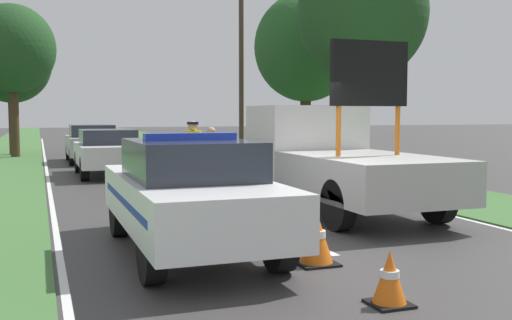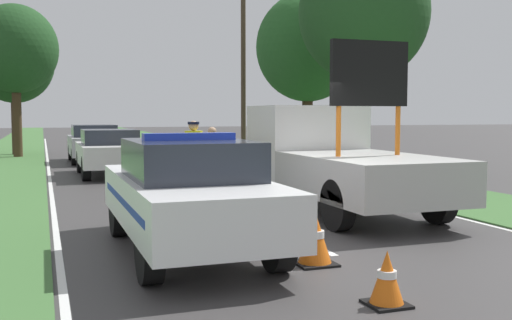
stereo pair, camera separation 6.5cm
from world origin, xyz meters
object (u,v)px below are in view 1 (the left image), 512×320
Objects in this scene: traffic_cone_behind_barrier at (286,218)px; queued_car_sedan_silver at (92,143)px; police_officer at (193,153)px; roadside_tree_mid_left at (362,14)px; utility_pole at (241,58)px; traffic_cone_near_truck at (390,278)px; traffic_cone_centre_front at (316,238)px; queued_car_van_white at (108,151)px; roadside_tree_near_left at (11,62)px; pedestrian_civilian at (211,155)px; roadside_tree_near_right at (12,49)px; road_barrier at (195,153)px; traffic_cone_near_police at (255,176)px; police_car at (189,193)px; work_truck at (333,158)px; roadside_tree_mid_right at (306,48)px.

queued_car_sedan_silver is at bearing 95.83° from traffic_cone_behind_barrier.
roadside_tree_mid_left is at bearing 177.96° from police_officer.
traffic_cone_near_truck is at bearing -104.03° from utility_pole.
traffic_cone_centre_front is 0.08× the size of utility_pole.
roadside_tree_mid_left is at bearing 149.73° from queued_car_van_white.
queued_car_van_white is 0.51× the size of utility_pole.
queued_car_sedan_silver is at bearing 94.27° from traffic_cone_centre_front.
roadside_tree_near_left is at bearing 141.97° from utility_pole.
pedestrian_civilian is 0.24× the size of roadside_tree_near_right.
queued_car_van_white is at bearing 149.73° from roadside_tree_mid_left.
traffic_cone_near_truck is at bearing 68.02° from police_officer.
road_barrier is at bearing -115.17° from utility_pole.
roadside_tree_mid_left is (5.48, 10.15, 4.51)m from traffic_cone_near_truck.
utility_pole is (3.97, 9.49, 3.28)m from pedestrian_civilian.
police_officer is at bearing -110.94° from pedestrian_civilian.
roadside_tree_near_left reaches higher than traffic_cone_near_police.
roadside_tree_near_left is (-3.12, 5.65, 3.58)m from queued_car_sedan_silver.
traffic_cone_near_truck is at bearing -80.08° from roadside_tree_near_left.
utility_pole is at bearing -136.37° from police_officer.
queued_car_sedan_silver is (-1.32, 19.74, 0.50)m from traffic_cone_near_truck.
utility_pole reaches higher than road_barrier.
traffic_cone_centre_front reaches higher than traffic_cone_behind_barrier.
police_car is at bearing 114.10° from traffic_cone_near_truck.
work_truck reaches higher than pedestrian_civilian.
police_officer is 6.94m from roadside_tree_mid_left.
work_truck is at bearing 104.60° from queued_car_sedan_silver.
traffic_cone_near_police is 9.30m from utility_pole.
roadside_tree_mid_left is (5.50, 2.01, 3.73)m from police_officer.
traffic_cone_behind_barrier reaches higher than traffic_cone_near_truck.
police_car is at bearing 53.26° from police_officer.
police_officer is 2.56× the size of traffic_cone_centre_front.
traffic_cone_centre_front is 0.16× the size of queued_car_sedan_silver.
roadside_tree_mid_right is at bearing 44.54° from road_barrier.
roadside_tree_mid_right is at bearing -66.70° from utility_pole.
queued_car_sedan_silver is at bearing -75.79° from work_truck.
traffic_cone_behind_barrier is at bearing 98.75° from queued_car_van_white.
traffic_cone_behind_barrier is at bearing 84.45° from traffic_cone_near_truck.
queued_car_sedan_silver is at bearing 121.15° from pedestrian_civilian.
roadside_tree_mid_left is (6.77, -3.95, 4.02)m from queued_car_van_white.
utility_pole is (5.90, -1.41, 3.45)m from queued_car_sedan_silver.
police_car is at bearing -133.81° from roadside_tree_mid_left.
queued_car_sedan_silver is 12.42m from roadside_tree_mid_left.
police_car reaches higher than road_barrier.
traffic_cone_near_truck is 0.92× the size of traffic_cone_behind_barrier.
queued_car_sedan_silver reaches higher than traffic_cone_near_truck.
queued_car_van_white reaches higher than traffic_cone_near_police.
utility_pole is (5.93, 15.30, 3.40)m from police_car.
roadside_tree_near_left is at bearing 99.92° from traffic_cone_near_truck.
road_barrier is 4.80× the size of traffic_cone_near_truck.
traffic_cone_centre_front is 0.11× the size of roadside_tree_near_left.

